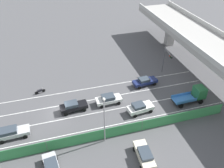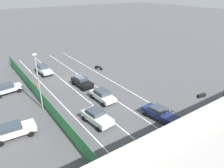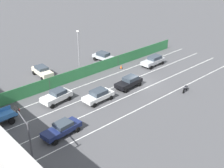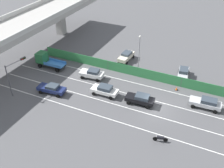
% 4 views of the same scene
% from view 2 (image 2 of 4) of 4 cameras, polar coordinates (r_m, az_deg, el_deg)
% --- Properties ---
extents(ground_plane, '(300.00, 300.00, 0.00)m').
position_cam_2_polar(ground_plane, '(37.41, -9.54, 0.67)').
color(ground_plane, '#4C4C4F').
extents(lane_line_left_edge, '(0.14, 45.08, 0.01)m').
position_cam_2_polar(lane_line_left_edge, '(36.22, 1.03, 0.21)').
color(lane_line_left_edge, silver).
rests_on(lane_line_left_edge, ground).
extents(lane_line_mid_left, '(0.14, 45.08, 0.01)m').
position_cam_2_polar(lane_line_mid_left, '(34.49, -3.63, -1.16)').
color(lane_line_mid_left, silver).
rests_on(lane_line_mid_left, ground).
extents(lane_line_mid_right, '(0.14, 45.08, 0.01)m').
position_cam_2_polar(lane_line_mid_right, '(33.02, -8.74, -2.64)').
color(lane_line_mid_right, silver).
rests_on(lane_line_mid_right, ground).
extents(lane_line_right_edge, '(0.14, 45.08, 0.01)m').
position_cam_2_polar(lane_line_right_edge, '(31.87, -14.29, -4.23)').
color(lane_line_right_edge, silver).
rests_on(lane_line_right_edge, ground).
extents(green_fence, '(0.10, 41.18, 1.88)m').
position_cam_2_polar(green_fence, '(30.88, -18.24, -3.76)').
color(green_fence, '#338447').
rests_on(green_fence, ground).
extents(car_sedan_silver, '(2.13, 4.71, 1.64)m').
position_cam_2_polar(car_sedan_silver, '(42.06, -17.97, 3.87)').
color(car_sedan_silver, '#B7BABC').
rests_on(car_sedan_silver, ground).
extents(car_sedan_white, '(2.44, 4.39, 1.70)m').
position_cam_2_polar(car_sedan_white, '(25.63, -4.12, -8.67)').
color(car_sedan_white, white).
rests_on(car_sedan_white, ground).
extents(car_hatchback_white, '(2.15, 4.40, 1.64)m').
position_cam_2_polar(car_hatchback_white, '(30.40, -2.57, -2.96)').
color(car_hatchback_white, silver).
rests_on(car_hatchback_white, ground).
extents(car_sedan_black, '(2.21, 4.53, 1.65)m').
position_cam_2_polar(car_sedan_black, '(35.08, -8.12, 0.74)').
color(car_sedan_black, black).
rests_on(car_sedan_black, ground).
extents(car_sedan_navy, '(2.30, 4.80, 1.55)m').
position_cam_2_polar(car_sedan_navy, '(26.98, 12.73, -7.60)').
color(car_sedan_navy, navy).
rests_on(car_sedan_navy, ground).
extents(flatbed_truck_blue, '(2.31, 5.66, 2.70)m').
position_cam_2_polar(flatbed_truck_blue, '(19.38, 12.39, -20.72)').
color(flatbed_truck_blue, black).
rests_on(flatbed_truck_blue, ground).
extents(motorcycle, '(0.79, 1.90, 0.93)m').
position_cam_2_polar(motorcycle, '(42.23, -3.64, 4.47)').
color(motorcycle, black).
rests_on(motorcycle, ground).
extents(parked_wagon_silver, '(4.49, 2.35, 1.61)m').
position_cam_2_polar(parked_wagon_silver, '(36.13, -26.45, -1.05)').
color(parked_wagon_silver, '#B2B5B7').
rests_on(parked_wagon_silver, ground).
extents(parked_sedan_cream, '(4.56, 2.16, 1.63)m').
position_cam_2_polar(parked_sedan_cream, '(25.73, -24.96, -11.14)').
color(parked_sedan_cream, beige).
rests_on(parked_sedan_cream, ground).
extents(traffic_light, '(3.89, 0.94, 5.62)m').
position_cam_2_polar(traffic_light, '(24.52, 25.51, -4.61)').
color(traffic_light, '#47474C').
rests_on(traffic_light, ground).
extents(street_lamp, '(0.60, 0.36, 7.70)m').
position_cam_2_polar(street_lamp, '(28.33, -19.28, 1.75)').
color(street_lamp, gray).
rests_on(street_lamp, ground).
extents(traffic_cone, '(0.47, 0.47, 0.61)m').
position_cam_2_polar(traffic_cone, '(37.07, -19.44, -0.21)').
color(traffic_cone, orange).
rests_on(traffic_cone, ground).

